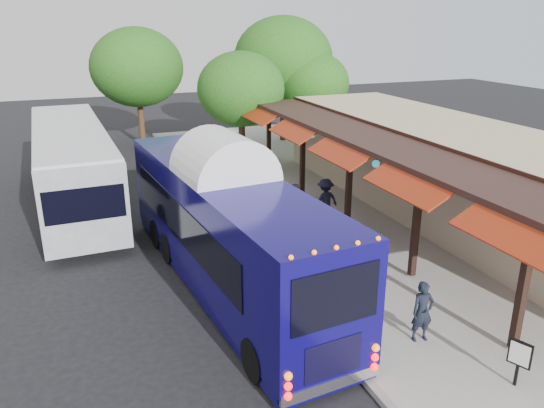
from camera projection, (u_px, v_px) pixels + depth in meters
name	position (u px, v px, depth m)	size (l,w,h in m)	color
ground	(296.00, 304.00, 14.73)	(90.00, 90.00, 0.00)	black
sidewalk	(375.00, 227.00, 19.93)	(10.00, 40.00, 0.15)	#9E9B93
curb	(251.00, 247.00, 18.23)	(0.20, 40.00, 0.16)	gray
station_shelter	(454.00, 173.00, 20.50)	(8.15, 20.00, 3.60)	#C7B08A
coach_bus	(226.00, 223.00, 15.14)	(3.47, 11.62, 3.67)	#0D0756
city_bus	(72.00, 163.00, 21.88)	(3.13, 12.58, 3.36)	gray
ped_a	(422.00, 312.00, 12.61)	(0.56, 0.37, 1.53)	black
ped_b	(294.00, 203.00, 20.00)	(0.74, 0.58, 1.53)	black
ped_c	(233.00, 190.00, 21.48)	(0.93, 0.39, 1.59)	black
ped_d	(325.00, 201.00, 20.01)	(1.10, 0.63, 1.71)	black
sign_board	(520.00, 356.00, 11.02)	(0.23, 0.46, 1.07)	black
tree_left	(241.00, 89.00, 27.99)	(4.64, 4.64, 5.94)	#382314
tree_mid	(283.00, 59.00, 32.28)	(6.02, 6.02, 7.71)	#382314
tree_right	(312.00, 84.00, 31.61)	(4.47, 4.47, 5.72)	#382314
tree_far	(137.00, 67.00, 31.77)	(5.53, 5.53, 7.08)	#382314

